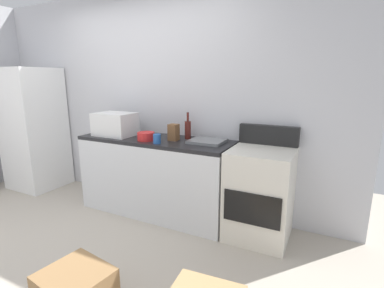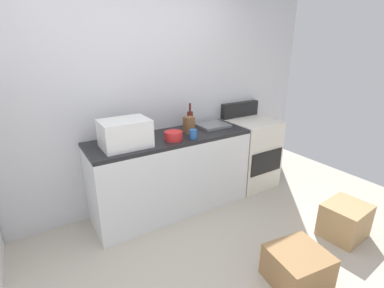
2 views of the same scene
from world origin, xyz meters
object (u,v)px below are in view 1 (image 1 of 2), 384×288
Objects in this scene: knife_block at (174,132)px; wine_bottle at (188,129)px; coffee_mug at (157,139)px; microwave at (115,124)px; mixing_bowl at (146,136)px; refrigerator at (34,129)px; stove_oven at (260,192)px.

wine_bottle is at bearing 54.30° from knife_block.
coffee_mug is 0.56× the size of knife_block.
microwave is 0.89m from wine_bottle.
mixing_bowl is at bearing -143.40° from wine_bottle.
coffee_mug is (0.69, -0.15, -0.09)m from microwave.
coffee_mug is 0.53× the size of mixing_bowl.
wine_bottle is (2.39, 0.20, 0.15)m from refrigerator.
refrigerator reaches higher than mixing_bowl.
wine_bottle reaches higher than stove_oven.
wine_bottle reaches higher than coffee_mug.
wine_bottle is (-0.88, 0.14, 0.54)m from stove_oven.
stove_oven is (3.27, 0.06, -0.39)m from refrigerator.
refrigerator reaches higher than coffee_mug.
coffee_mug is 0.23m from knife_block.
stove_oven reaches higher than knife_block.
microwave reaches higher than mixing_bowl.
wine_bottle reaches higher than microwave.
microwave is (-1.74, -0.07, 0.57)m from stove_oven.
coffee_mug is at bearing -117.00° from wine_bottle.
microwave is 0.71m from coffee_mug.
knife_block reaches higher than mixing_bowl.
mixing_bowl is (-0.38, -0.28, -0.06)m from wine_bottle.
wine_bottle is at bearing 170.79° from stove_oven.
refrigerator is 3.72× the size of microwave.
mixing_bowl is at bearing -8.00° from microwave.
refrigerator is at bearing -175.29° from wine_bottle.
mixing_bowl is (2.02, -0.08, 0.09)m from refrigerator.
stove_oven is at bearing 2.24° from microwave.
stove_oven is 11.00× the size of coffee_mug.
microwave is 4.60× the size of coffee_mug.
coffee_mug is at bearing -110.26° from knife_block.
microwave is 0.50m from mixing_bowl.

